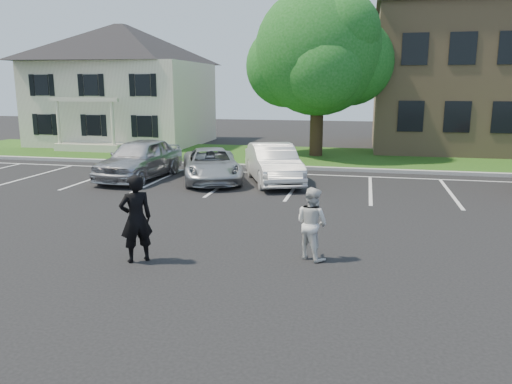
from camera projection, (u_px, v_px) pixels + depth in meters
ground_plane at (247, 254)px, 11.39m from camera, size 90.00×90.00×0.00m
curb at (307, 168)px, 22.84m from camera, size 40.00×0.30×0.15m
grass_strip at (316, 157)px, 26.66m from camera, size 44.00×8.00×0.08m
stall_lines at (334, 183)px, 19.64m from camera, size 34.00×5.36×0.01m
house at (124, 85)px, 32.40m from camera, size 10.30×9.22×7.60m
tree at (320, 55)px, 25.98m from camera, size 7.80×7.20×8.80m
man_black_suit at (136, 219)px, 10.75m from camera, size 0.84×0.81×1.93m
man_white_shirt at (312, 223)px, 10.97m from camera, size 1.00×0.95×1.62m
car_silver_west at (140, 159)px, 20.49m from camera, size 2.34×5.01×1.66m
car_silver_minivan at (211, 165)px, 20.01m from camera, size 3.72×5.15×1.30m
car_white_sedan at (273, 164)px, 19.67m from camera, size 3.21×4.90×1.52m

